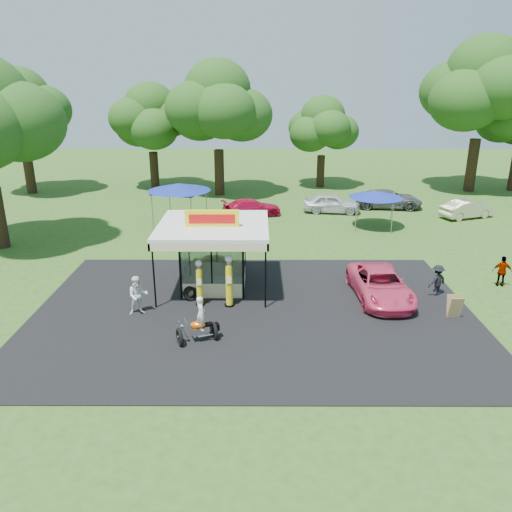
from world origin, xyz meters
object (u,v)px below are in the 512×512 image
at_px(kiosk_car, 218,263).
at_px(tent_east, 376,195).
at_px(a_frame_sign, 454,307).
at_px(spectator_east_a, 437,280).
at_px(gas_pump_right, 229,282).
at_px(bg_car_c, 332,203).
at_px(bg_car_b, 252,208).
at_px(motorcycle, 200,324).
at_px(spectator_east_b, 502,271).
at_px(pink_sedan, 380,285).
at_px(spectator_west, 138,295).
at_px(gas_pump_left, 199,284).
at_px(bg_car_d, 389,199).
at_px(gas_station_kiosk, 214,254).
at_px(bg_car_e, 467,209).
at_px(tent_west, 179,187).

xyz_separation_m(kiosk_car, tent_east, (10.55, 8.81, 1.93)).
bearing_deg(a_frame_sign, spectator_east_a, 85.08).
bearing_deg(gas_pump_right, bg_car_c, 67.65).
bearing_deg(kiosk_car, bg_car_b, -8.17).
bearing_deg(gas_pump_right, motorcycle, -106.94).
xyz_separation_m(spectator_east_b, tent_east, (-4.18, 10.85, 1.61)).
bearing_deg(spectator_east_a, kiosk_car, -44.96).
distance_m(kiosk_car, bg_car_b, 12.16).
relative_size(gas_pump_right, pink_sedan, 0.49).
bearing_deg(a_frame_sign, gas_pump_right, 169.18).
bearing_deg(spectator_west, a_frame_sign, -18.05).
bearing_deg(spectator_east_a, gas_pump_left, -22.39).
xyz_separation_m(a_frame_sign, spectator_east_a, (0.03, 2.45, 0.27)).
bearing_deg(motorcycle, bg_car_d, 37.88).
height_order(gas_pump_right, tent_east, tent_east).
bearing_deg(bg_car_d, pink_sedan, 171.48).
xyz_separation_m(kiosk_car, bg_car_c, (8.13, 13.12, 0.28)).
height_order(gas_pump_left, spectator_west, gas_pump_left).
height_order(spectator_east_a, spectator_east_b, spectator_east_b).
distance_m(gas_pump_left, bg_car_b, 16.66).
bearing_deg(spectator_east_a, gas_pump_right, -21.18).
xyz_separation_m(gas_station_kiosk, tent_east, (10.55, 11.01, 0.63)).
relative_size(kiosk_car, bg_car_c, 0.63).
bearing_deg(bg_car_e, spectator_east_a, 132.60).
distance_m(gas_pump_right, a_frame_sign, 10.17).
relative_size(gas_pump_left, bg_car_e, 0.54).
bearing_deg(spectator_east_b, tent_east, -54.70).
xyz_separation_m(spectator_west, tent_west, (-0.22, 14.54, 1.94)).
distance_m(spectator_east_a, spectator_east_b, 3.94).
distance_m(gas_station_kiosk, bg_car_c, 17.38).
bearing_deg(gas_pump_left, motorcycle, -83.73).
height_order(kiosk_car, bg_car_e, bg_car_e).
distance_m(gas_station_kiosk, tent_west, 11.94).
bearing_deg(bg_car_e, pink_sedan, 125.06).
bearing_deg(bg_car_c, gas_pump_left, 161.40).
height_order(motorcycle, spectator_east_b, motorcycle).
height_order(kiosk_car, spectator_west, spectator_west).
xyz_separation_m(spectator_east_b, bg_car_b, (-13.00, 14.08, -0.14)).
bearing_deg(spectator_east_b, bg_car_d, -70.19).
height_order(bg_car_c, tent_west, tent_west).
height_order(gas_pump_left, bg_car_e, gas_pump_left).
bearing_deg(motorcycle, gas_station_kiosk, 66.78).
distance_m(pink_sedan, spectator_east_b, 6.80).
bearing_deg(kiosk_car, bg_car_c, -31.79).
relative_size(bg_car_e, tent_east, 1.10).
distance_m(a_frame_sign, bg_car_d, 20.56).
bearing_deg(tent_west, kiosk_car, -69.61).
xyz_separation_m(bg_car_b, bg_car_c, (6.41, 1.09, 0.10)).
bearing_deg(gas_pump_right, a_frame_sign, -6.67).
xyz_separation_m(tent_west, tent_east, (13.96, -0.38, -0.43)).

